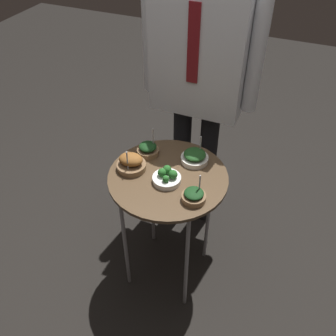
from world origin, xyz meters
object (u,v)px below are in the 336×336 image
at_px(bowl_spinach_back_right, 148,149).
at_px(bowl_spinach_front_center, 195,157).
at_px(bowl_broccoli_back_left, 167,177).
at_px(bowl_roast_front_right, 131,163).
at_px(bowl_spinach_center, 194,196).
at_px(serving_cart, 168,186).
at_px(waiter_figure, 200,66).

xyz_separation_m(bowl_spinach_back_right, bowl_spinach_front_center, (0.25, 0.04, -0.00)).
height_order(bowl_broccoli_back_left, bowl_spinach_back_right, bowl_spinach_back_right).
height_order(bowl_roast_front_right, bowl_spinach_center, bowl_roast_front_right).
distance_m(serving_cart, bowl_roast_front_right, 0.22).
distance_m(bowl_broccoli_back_left, bowl_roast_front_right, 0.20).
distance_m(serving_cart, bowl_spinach_front_center, 0.20).
bearing_deg(bowl_broccoli_back_left, bowl_roast_front_right, 175.20).
relative_size(bowl_spinach_back_right, waiter_figure, 0.09).
bearing_deg(bowl_spinach_front_center, bowl_roast_front_right, -146.73).
bearing_deg(bowl_roast_front_right, bowl_spinach_back_right, 79.68).
bearing_deg(serving_cart, bowl_spinach_center, -32.10).
relative_size(serving_cart, waiter_figure, 0.44).
relative_size(bowl_roast_front_right, bowl_spinach_center, 1.10).
height_order(bowl_spinach_front_center, bowl_roast_front_right, same).
height_order(serving_cart, waiter_figure, waiter_figure).
relative_size(bowl_broccoli_back_left, bowl_spinach_front_center, 0.98).
distance_m(bowl_broccoli_back_left, bowl_spinach_front_center, 0.21).
height_order(bowl_spinach_front_center, bowl_spinach_center, bowl_spinach_front_center).
height_order(bowl_spinach_front_center, waiter_figure, waiter_figure).
bearing_deg(bowl_spinach_center, serving_cart, 147.90).
relative_size(serving_cart, bowl_spinach_front_center, 5.47).
height_order(bowl_spinach_back_right, waiter_figure, waiter_figure).
height_order(bowl_spinach_back_right, bowl_spinach_front_center, bowl_spinach_back_right).
bearing_deg(serving_cart, bowl_broccoli_back_left, -74.46).
bearing_deg(bowl_spinach_back_right, bowl_broccoli_back_left, -42.07).
bearing_deg(bowl_spinach_center, bowl_roast_front_right, 166.56).
distance_m(serving_cart, bowl_spinach_back_right, 0.23).
xyz_separation_m(serving_cart, bowl_spinach_center, (0.17, -0.11, 0.10)).
bearing_deg(serving_cart, bowl_spinach_front_center, 62.32).
relative_size(serving_cart, bowl_spinach_center, 5.79).
height_order(serving_cart, bowl_spinach_back_right, bowl_spinach_back_right).
distance_m(bowl_spinach_back_right, bowl_roast_front_right, 0.14).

